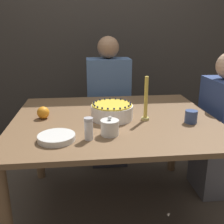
# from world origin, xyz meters

# --- Properties ---
(ground_plane) EXTENTS (12.00, 12.00, 0.00)m
(ground_plane) POSITION_xyz_m (0.00, 0.00, 0.00)
(ground_plane) COLOR #4C4238
(wall_behind) EXTENTS (8.00, 0.05, 2.60)m
(wall_behind) POSITION_xyz_m (0.00, 1.40, 1.30)
(wall_behind) COLOR #38332D
(wall_behind) RESTS_ON ground_plane
(dining_table) EXTENTS (1.34, 1.14, 0.72)m
(dining_table) POSITION_xyz_m (0.00, 0.00, 0.62)
(dining_table) COLOR brown
(dining_table) RESTS_ON ground_plane
(cake) EXTENTS (0.28, 0.28, 0.11)m
(cake) POSITION_xyz_m (-0.02, -0.01, 0.77)
(cake) COLOR white
(cake) RESTS_ON dining_table
(sugar_bowl) EXTENTS (0.10, 0.10, 0.11)m
(sugar_bowl) POSITION_xyz_m (-0.06, -0.29, 0.77)
(sugar_bowl) COLOR silver
(sugar_bowl) RESTS_ON dining_table
(sugar_shaker) EXTENTS (0.05, 0.05, 0.12)m
(sugar_shaker) POSITION_xyz_m (-0.18, -0.34, 0.78)
(sugar_shaker) COLOR white
(sugar_shaker) RESTS_ON dining_table
(plate_stack) EXTENTS (0.20, 0.20, 0.03)m
(plate_stack) POSITION_xyz_m (-0.35, -0.33, 0.74)
(plate_stack) COLOR silver
(plate_stack) RESTS_ON dining_table
(candle) EXTENTS (0.05, 0.05, 0.29)m
(candle) POSITION_xyz_m (0.20, -0.06, 0.84)
(candle) COLOR tan
(candle) RESTS_ON dining_table
(cup) EXTENTS (0.08, 0.08, 0.08)m
(cup) POSITION_xyz_m (0.47, -0.15, 0.76)
(cup) COLOR #384C7F
(cup) RESTS_ON dining_table
(orange_fruit_0) EXTENTS (0.08, 0.08, 0.08)m
(orange_fruit_0) POSITION_xyz_m (-0.47, 0.04, 0.76)
(orange_fruit_0) COLOR orange
(orange_fruit_0) RESTS_ON dining_table
(person_man_blue_shirt) EXTENTS (0.40, 0.34, 1.23)m
(person_man_blue_shirt) POSITION_xyz_m (0.03, 0.77, 0.53)
(person_man_blue_shirt) COLOR #2D2D38
(person_man_blue_shirt) RESTS_ON ground_plane
(person_woman_floral) EXTENTS (0.34, 0.40, 1.13)m
(person_woman_floral) POSITION_xyz_m (0.87, 0.17, 0.49)
(person_woman_floral) COLOR #595960
(person_woman_floral) RESTS_ON ground_plane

